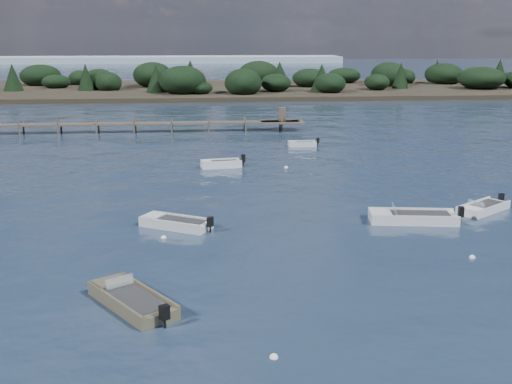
{
  "coord_description": "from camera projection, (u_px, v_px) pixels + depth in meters",
  "views": [
    {
      "loc": [
        -5.87,
        -26.81,
        11.17
      ],
      "look_at": [
        -2.17,
        14.0,
        1.0
      ],
      "focal_mm": 45.0,
      "sensor_mm": 36.0,
      "label": 1
    }
  ],
  "objects": [
    {
      "name": "buoy_e",
      "position": [
        286.0,
        168.0,
        54.75
      ],
      "size": [
        0.32,
        0.32,
        0.32
      ],
      "primitive_type": "sphere",
      "color": "white",
      "rests_on": "ground"
    },
    {
      "name": "dinghy_mid_grey",
      "position": [
        176.0,
        225.0,
        37.92
      ],
      "size": [
        4.44,
        3.52,
        1.16
      ],
      "color": "#B8BDC0",
      "rests_on": "ground"
    },
    {
      "name": "dinghy_near_olive",
      "position": [
        132.0,
        302.0,
        26.94
      ],
      "size": [
        4.14,
        4.97,
        1.26
      ],
      "color": "brown",
      "rests_on": "ground"
    },
    {
      "name": "dinghy_mid_white_a",
      "position": [
        413.0,
        219.0,
        39.03
      ],
      "size": [
        5.72,
        2.71,
        1.31
      ],
      "color": "#B8BDC0",
      "rests_on": "ground"
    },
    {
      "name": "buoy_a",
      "position": [
        274.0,
        358.0,
        22.69
      ],
      "size": [
        0.32,
        0.32,
        0.32
      ],
      "primitive_type": "sphere",
      "color": "white",
      "rests_on": "ground"
    },
    {
      "name": "tender_far_grey_b",
      "position": [
        302.0,
        145.0,
        65.12
      ],
      "size": [
        3.13,
        1.12,
        1.07
      ],
      "color": "#B8BDC0",
      "rests_on": "ground"
    },
    {
      "name": "buoy_b",
      "position": [
        472.0,
        258.0,
        32.78
      ],
      "size": [
        0.32,
        0.32,
        0.32
      ],
      "primitive_type": "sphere",
      "color": "white",
      "rests_on": "ground"
    },
    {
      "name": "dinghy_mid_white_b",
      "position": [
        483.0,
        209.0,
        41.29
      ],
      "size": [
        4.21,
        3.66,
        1.1
      ],
      "color": "silver",
      "rests_on": "ground"
    },
    {
      "name": "buoy_c",
      "position": [
        164.0,
        238.0,
        35.93
      ],
      "size": [
        0.32,
        0.32,
        0.32
      ],
      "primitive_type": "sphere",
      "color": "white",
      "rests_on": "ground"
    },
    {
      "name": "tender_far_white",
      "position": [
        221.0,
        165.0,
        54.87
      ],
      "size": [
        3.87,
        1.81,
        1.3
      ],
      "color": "silver",
      "rests_on": "ground"
    },
    {
      "name": "ground",
      "position": [
        241.0,
        118.0,
        87.11
      ],
      "size": [
        400.0,
        400.0,
        0.0
      ],
      "primitive_type": "plane",
      "color": "#162335",
      "rests_on": "ground"
    },
    {
      "name": "jetty",
      "position": [
        59.0,
        125.0,
        73.37
      ],
      "size": [
        64.5,
        3.2,
        3.4
      ],
      "color": "#50453B",
      "rests_on": "ground"
    },
    {
      "name": "far_headland",
      "position": [
        353.0,
        81.0,
        127.49
      ],
      "size": [
        190.0,
        40.0,
        5.8
      ],
      "color": "black",
      "rests_on": "ground"
    }
  ]
}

